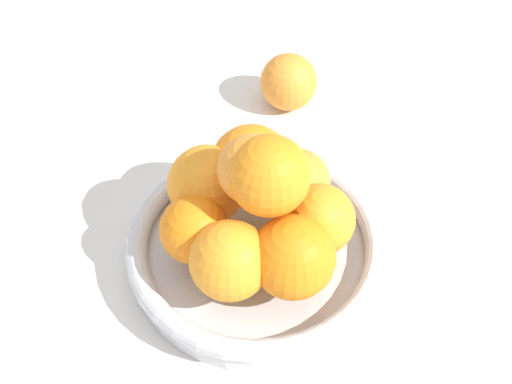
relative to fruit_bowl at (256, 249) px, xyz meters
name	(u,v)px	position (x,y,z in m)	size (l,w,h in m)	color
ground_plane	(256,262)	(0.00, 0.00, -0.02)	(4.00, 4.00, 0.00)	silver
fruit_bowl	(256,249)	(0.00, 0.00, 0.00)	(0.26, 0.26, 0.04)	silver
orange_pile	(255,204)	(0.00, 0.00, 0.07)	(0.18, 0.19, 0.13)	orange
stray_orange	(289,82)	(-0.16, -0.18, 0.01)	(0.07, 0.07, 0.07)	orange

